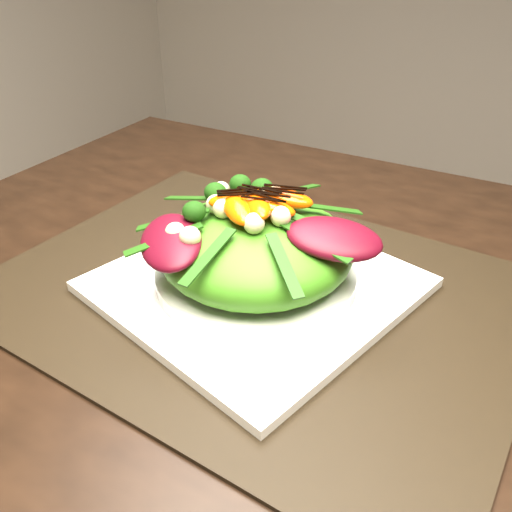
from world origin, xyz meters
The scene contains 9 objects.
placemat centered at (-0.30, 0.01, 0.75)m, with size 0.56×0.42×0.00m, color black.
plate_base centered at (-0.30, 0.01, 0.76)m, with size 0.29×0.29×0.01m, color white.
salad_bowl centered at (-0.30, 0.01, 0.77)m, with size 0.22×0.22×0.02m, color silver.
lettuce_mound centered at (-0.30, 0.01, 0.81)m, with size 0.21×0.21×0.08m, color #3E7A16.
radicchio_leaf centered at (-0.22, 0.01, 0.84)m, with size 0.09×0.06×0.02m, color #3E0611.
orange_segment centered at (-0.32, 0.04, 0.85)m, with size 0.06×0.03×0.02m, color #F44204.
broccoli_floret centered at (-0.37, 0.04, 0.85)m, with size 0.03×0.03×0.03m, color black.
macadamia_nut centered at (-0.26, -0.02, 0.85)m, with size 0.02×0.02×0.02m, color #FFF1B3.
balsamic_drizzle centered at (-0.32, 0.04, 0.86)m, with size 0.04×0.00×0.00m, color black.
Camera 1 is at (-0.06, -0.42, 1.10)m, focal length 38.00 mm.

